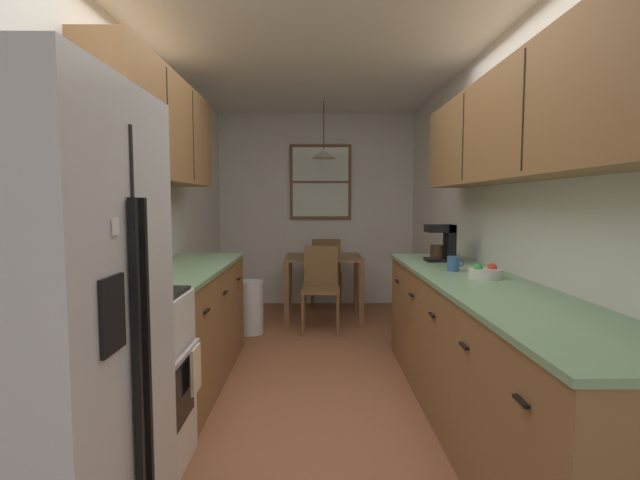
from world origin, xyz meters
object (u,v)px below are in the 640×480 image
at_px(dining_chair_near, 321,284).
at_px(dining_chair_far, 326,269).
at_px(refrigerator, 28,355).
at_px(trash_bin, 250,307).
at_px(table_serving_bowl, 322,253).
at_px(coffee_maker, 443,242).
at_px(fruit_bowl, 485,272).
at_px(dining_table, 324,266).
at_px(stove_range, 115,387).
at_px(microwave_over_range, 82,139).
at_px(storage_canister, 156,264).
at_px(mug_by_coffeemaker, 453,264).

distance_m(dining_chair_near, dining_chair_far, 1.19).
bearing_deg(refrigerator, dining_chair_far, 77.05).
xyz_separation_m(trash_bin, table_serving_bowl, (0.77, 0.76, 0.49)).
distance_m(dining_chair_near, trash_bin, 0.79).
bearing_deg(trash_bin, dining_chair_far, 57.67).
relative_size(dining_chair_near, table_serving_bowl, 4.85).
bearing_deg(coffee_maker, fruit_bowl, -87.59).
relative_size(refrigerator, table_serving_bowl, 9.47).
xyz_separation_m(dining_table, table_serving_bowl, (-0.02, 0.04, 0.15)).
height_order(dining_chair_near, coffee_maker, coffee_maker).
height_order(refrigerator, table_serving_bowl, refrigerator).
height_order(stove_range, microwave_over_range, microwave_over_range).
bearing_deg(trash_bin, storage_canister, -98.67).
relative_size(microwave_over_range, dining_chair_far, 0.70).
relative_size(dining_chair_near, trash_bin, 1.62).
distance_m(refrigerator, dining_chair_far, 4.82).
height_order(microwave_over_range, dining_chair_far, microwave_over_range).
distance_m(storage_canister, mug_by_coffeemaker, 1.97).
distance_m(dining_chair_near, table_serving_bowl, 0.69).
bearing_deg(dining_table, stove_range, -107.88).
relative_size(refrigerator, dining_chair_far, 1.95).
bearing_deg(stove_range, storage_canister, 90.49).
bearing_deg(fruit_bowl, storage_canister, -179.88).
relative_size(refrigerator, stove_range, 1.60).
bearing_deg(trash_bin, dining_chair_near, 9.74).
distance_m(stove_range, dining_chair_near, 2.94).
distance_m(microwave_over_range, table_serving_bowl, 3.70).
relative_size(microwave_over_range, table_serving_bowl, 3.41).
xyz_separation_m(storage_canister, coffee_maker, (2.02, 0.86, 0.06)).
xyz_separation_m(stove_range, microwave_over_range, (-0.11, 0.00, 1.20)).
height_order(dining_table, fruit_bowl, fruit_bowl).
relative_size(stove_range, microwave_over_range, 1.74).
xyz_separation_m(trash_bin, mug_by_coffeemaker, (1.64, -1.65, 0.67)).
distance_m(dining_table, table_serving_bowl, 0.16).
relative_size(refrigerator, storage_canister, 9.43).
height_order(storage_canister, table_serving_bowl, storage_canister).
bearing_deg(storage_canister, table_serving_bowl, 68.67).
bearing_deg(dining_chair_near, fruit_bowl, -64.21).
height_order(coffee_maker, table_serving_bowl, coffee_maker).
bearing_deg(microwave_over_range, storage_canister, 80.65).
height_order(microwave_over_range, mug_by_coffeemaker, microwave_over_range).
bearing_deg(storage_canister, dining_table, 68.02).
xyz_separation_m(dining_chair_near, mug_by_coffeemaker, (0.90, -1.78, 0.45)).
xyz_separation_m(dining_table, fruit_bowl, (0.97, -2.68, 0.32)).
height_order(microwave_over_range, trash_bin, microwave_over_range).
distance_m(trash_bin, fruit_bowl, 2.71).
height_order(dining_chair_far, trash_bin, dining_chair_far).
relative_size(stove_range, fruit_bowl, 5.36).
relative_size(dining_chair_far, coffee_maker, 3.05).
bearing_deg(microwave_over_range, mug_by_coffeemaker, 25.28).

